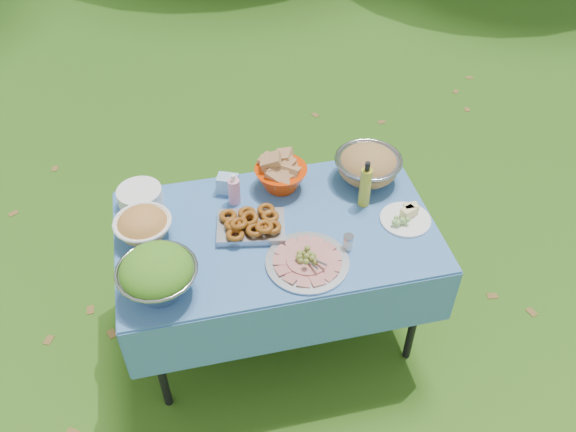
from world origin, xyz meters
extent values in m
plane|color=#163C0B|center=(0.00, 0.00, 0.00)|extent=(80.00, 80.00, 0.00)
cube|color=#74ACDF|center=(0.00, 0.00, 0.38)|extent=(1.46, 0.86, 0.76)
cylinder|color=white|center=(-0.60, 0.31, 0.80)|extent=(0.22, 0.22, 0.09)
cube|color=#97CBF0|center=(-0.18, 0.31, 0.81)|extent=(0.12, 0.11, 0.09)
cylinder|color=#F79BBC|center=(-0.16, 0.23, 0.84)|extent=(0.08, 0.08, 0.17)
cube|color=#A8A8AC|center=(-0.11, 0.02, 0.80)|extent=(0.34, 0.27, 0.07)
cylinder|color=#BABDC2|center=(0.09, -0.24, 0.80)|extent=(0.48, 0.48, 0.08)
cylinder|color=gold|center=(0.45, 0.08, 0.89)|extent=(0.07, 0.07, 0.25)
cylinder|color=white|center=(0.60, -0.08, 0.79)|extent=(0.27, 0.27, 0.06)
cylinder|color=white|center=(0.29, -0.19, 0.80)|extent=(0.06, 0.06, 0.07)
camera|label=1|loc=(-0.38, -1.96, 2.74)|focal=38.00mm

